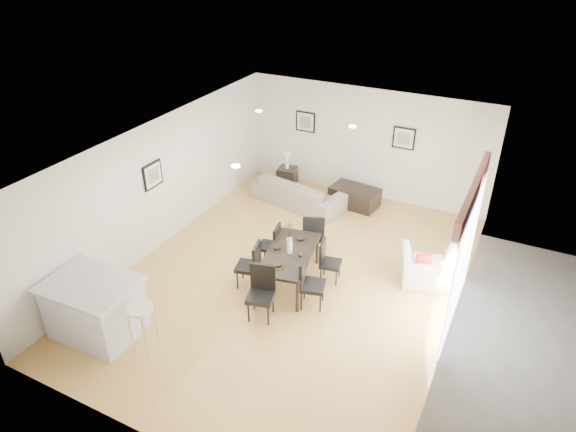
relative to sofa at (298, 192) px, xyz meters
The scene contains 26 objects.
ground 3.04m from the sofa, 66.45° to the right, with size 8.00×8.00×0.00m, color #DCAF5A.
wall_back 2.00m from the sofa, 45.65° to the left, with size 6.00×0.04×2.70m, color white.
wall_front 6.95m from the sofa, 79.90° to the right, with size 6.00×0.04×2.70m, color white.
wall_left 3.45m from the sofa, 122.97° to the right, with size 0.04×8.00×2.70m, color white.
wall_right 5.14m from the sofa, 33.34° to the right, with size 0.04×8.00×2.70m, color white.
ceiling 3.84m from the sofa, 66.45° to the right, with size 6.00×8.00×0.02m, color white.
sofa is the anchor object (origin of this frame).
armchair 3.95m from the sofa, 26.02° to the right, with size 1.02×0.89×0.66m, color silver.
dining_table 3.16m from the sofa, 67.31° to the right, with size 1.12×1.78×0.69m.
dining_chair_wnear 3.36m from the sofa, 79.15° to the right, with size 0.50×0.50×0.93m.
dining_chair_wfar 2.56m from the sofa, 75.78° to the right, with size 0.45×0.45×0.86m.
dining_chair_enear 3.80m from the sofa, 61.74° to the right, with size 0.53×0.53×0.96m.
dining_chair_efar 3.09m from the sofa, 54.27° to the right, with size 0.44×0.44×0.85m.
dining_chair_head 4.11m from the sofa, 73.08° to the right, with size 0.54×0.54×0.98m.
dining_chair_foot 2.27m from the sofa, 56.51° to the right, with size 0.56×0.56×0.97m.
vase 3.21m from the sofa, 67.31° to the right, with size 0.82×1.25×0.63m.
coffee_table 1.36m from the sofa, 24.84° to the left, with size 1.13×0.68×0.45m, color black.
side_table 0.85m from the sofa, 134.91° to the left, with size 0.44×0.44×0.59m, color black.
table_lamp 0.99m from the sofa, 134.91° to the left, with size 0.20×0.20×0.38m.
cushion 3.91m from the sofa, 27.88° to the right, with size 0.29×0.09×0.29m, color #AE1626.
kitchen_island 5.63m from the sofa, 100.49° to the right, with size 1.48×1.15×1.01m.
bar_stool 5.55m from the sofa, 90.26° to the right, with size 0.41×0.41×0.89m.
framed_print_back_left 1.83m from the sofa, 108.14° to the left, with size 0.52×0.04×0.52m.
framed_print_back_right 2.76m from the sofa, 29.75° to the left, with size 0.52×0.04×0.52m.
framed_print_left_wall 3.69m from the sofa, 120.74° to the right, with size 0.04×0.52×0.52m.
sliding_door 5.02m from the sofa, 30.66° to the right, with size 0.12×2.70×2.57m.
Camera 1 is at (3.51, -7.16, 5.97)m, focal length 32.00 mm.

